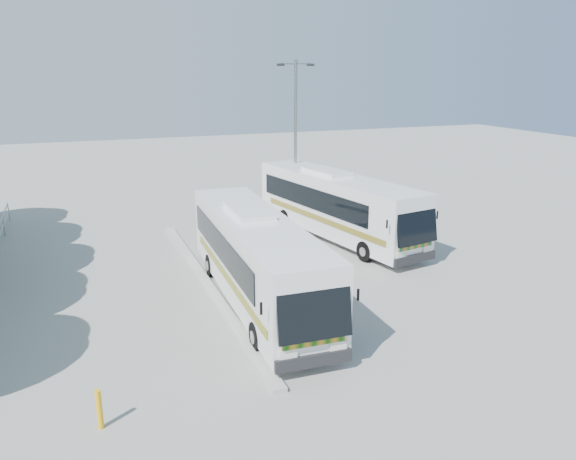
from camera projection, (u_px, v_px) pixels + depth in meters
name	position (u px, v px, depth m)	size (l,w,h in m)	color
ground	(281.00, 295.00, 20.32)	(100.00, 100.00, 0.00)	gray
kerb_divider	(206.00, 283.00, 21.28)	(0.40, 16.00, 0.15)	#B2B2AD
coach_main	(256.00, 257.00, 19.31)	(2.63, 10.93, 3.01)	white
coach_adjacent	(337.00, 205.00, 26.77)	(4.07, 11.10, 3.02)	white
lamppost	(295.00, 133.00, 29.75)	(2.04, 0.21, 8.35)	gray
bollard	(99.00, 409.00, 12.69)	(0.14, 0.14, 0.98)	#ECAA0D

